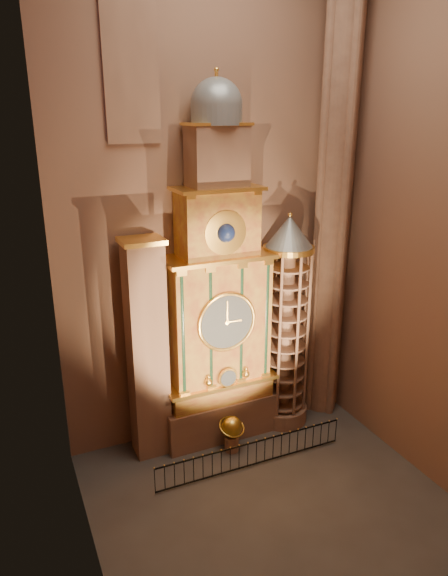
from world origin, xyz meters
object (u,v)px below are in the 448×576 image
astronomical_clock (218,307)px  celestial_globe (232,431)px  iron_railing (252,454)px  portrait_tower (147,350)px  stair_turret (286,325)px

astronomical_clock → celestial_globe: 5.84m
iron_railing → portrait_tower: bearing=140.2°
astronomical_clock → stair_turret: size_ratio=1.55×
celestial_globe → iron_railing: (0.31, -1.47, -0.40)m
portrait_tower → iron_railing: bearing=-39.8°
portrait_tower → stair_turret: bearing=-2.3°
stair_turret → celestial_globe: 5.64m
astronomical_clock → iron_railing: 6.76m
celestial_globe → astronomical_clock: bearing=89.6°
portrait_tower → stair_turret: stair_turret is taller
celestial_globe → iron_railing: bearing=-77.9°
astronomical_clock → portrait_tower: 3.73m
portrait_tower → astronomical_clock: bearing=-0.3°
astronomical_clock → stair_turret: astronomical_clock is taller
astronomical_clock → stair_turret: 3.78m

